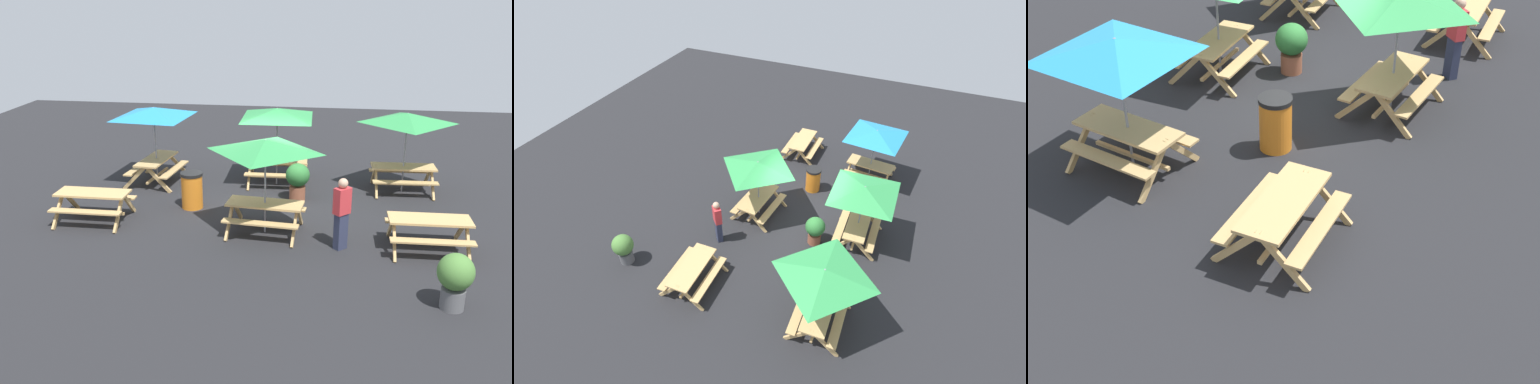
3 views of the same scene
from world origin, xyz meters
The scene contains 11 objects.
ground_plane centered at (0.00, 0.00, 0.00)m, with size 27.39×27.39×0.00m, color #232326.
picnic_table_0 centered at (4.08, 1.54, 0.56)m, with size 1.80×1.54×0.81m.
picnic_table_1 centered at (-3.83, -1.77, 1.99)m, with size 2.08×2.08×2.34m.
picnic_table_2 centered at (-0.28, 1.68, 1.99)m, with size 2.18×2.18×2.34m.
picnic_table_3 centered at (3.40, -1.58, 1.99)m, with size 2.81×2.81×2.34m.
picnic_table_4 centered at (-4.00, 2.17, 0.56)m, with size 1.83×1.56×0.81m.
picnic_table_5 centered at (-0.18, -1.94, 1.99)m, with size 2.83×2.83×2.34m.
trash_bin_orange centered at (1.85, 0.32, 0.49)m, with size 0.59×0.59×0.98m.
potted_plant_0 centered at (-4.10, 4.65, 0.64)m, with size 0.66×0.66×1.09m.
potted_plant_1 centered at (-0.89, -0.66, 0.61)m, with size 0.66×0.66×1.04m.
person_standing centered at (-2.07, 2.35, 0.89)m, with size 0.41×0.41×1.67m.
Camera 2 is at (-10.24, -3.06, 9.95)m, focal length 28.00 mm.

